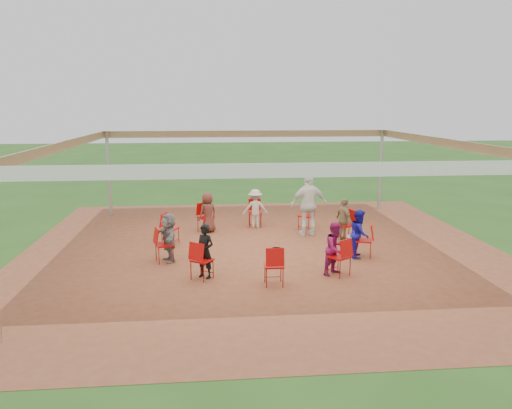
{
  "coord_description": "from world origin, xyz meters",
  "views": [
    {
      "loc": [
        -1.42,
        -13.1,
        3.93
      ],
      "look_at": [
        -0.15,
        0.3,
        1.23
      ],
      "focal_mm": 35.0,
      "sensor_mm": 36.0,
      "label": 1
    }
  ],
  "objects": [
    {
      "name": "chair_7",
      "position": [
        -1.62,
        -2.16,
        0.45
      ],
      "size": [
        0.6,
        0.6,
        0.9
      ],
      "primitive_type": null,
      "rotation": [
        0.0,
        0.0,
        -0.64
      ],
      "color": "#C10806",
      "rests_on": "ground"
    },
    {
      "name": "chair_8",
      "position": [
        -0.04,
        -2.71,
        0.45
      ],
      "size": [
        0.43,
        0.45,
        0.9
      ],
      "primitive_type": null,
      "rotation": [
        0.0,
        0.0,
        -0.02
      ],
      "color": "#C10806",
      "rests_on": "ground"
    },
    {
      "name": "chair_5",
      "position": [
        -2.56,
        0.88,
        0.45
      ],
      "size": [
        0.55,
        0.54,
        0.9
      ],
      "primitive_type": null,
      "rotation": [
        0.0,
        0.0,
        -1.9
      ],
      "color": "#C10806",
      "rests_on": "ground"
    },
    {
      "name": "person_seated_2",
      "position": [
        0.04,
        2.59,
        0.63
      ],
      "size": [
        0.82,
        0.41,
        1.25
      ],
      "primitive_type": "imported",
      "rotation": [
        0.0,
        0.0,
        3.13
      ],
      "color": "#B8B7A4",
      "rests_on": "ground"
    },
    {
      "name": "person_seated_4",
      "position": [
        -2.47,
        -0.76,
        0.63
      ],
      "size": [
        0.76,
        1.24,
        1.25
      ],
      "primitive_type": "imported",
      "rotation": [
        0.0,
        0.0,
        -1.27
      ],
      "color": "slate",
      "rests_on": "ground"
    },
    {
      "name": "chair_0",
      "position": [
        2.56,
        -0.88,
        0.45
      ],
      "size": [
        0.55,
        0.54,
        0.9
      ],
      "primitive_type": null,
      "rotation": [
        0.0,
        0.0,
        1.24
      ],
      "color": "#C10806",
      "rests_on": "ground"
    },
    {
      "name": "person_seated_6",
      "position": [
        1.49,
        -2.12,
        0.63
      ],
      "size": [
        0.7,
        0.64,
        1.25
      ],
      "primitive_type": "imported",
      "rotation": [
        0.0,
        0.0,
        0.61
      ],
      "color": "#8D1758",
      "rests_on": "ground"
    },
    {
      "name": "person_seated_1",
      "position": [
        2.47,
        0.76,
        0.63
      ],
      "size": [
        0.58,
        0.81,
        1.25
      ],
      "primitive_type": "imported",
      "rotation": [
        0.0,
        0.0,
        1.87
      ],
      "color": "#94825A",
      "rests_on": "ground"
    },
    {
      "name": "tent",
      "position": [
        0.0,
        0.0,
        2.37
      ],
      "size": [
        10.33,
        10.33,
        3.0
      ],
      "color": "#B2B2B7",
      "rests_on": "ground"
    },
    {
      "name": "chair_2",
      "position": [
        1.62,
        2.16,
        0.45
      ],
      "size": [
        0.6,
        0.6,
        0.9
      ],
      "primitive_type": null,
      "rotation": [
        0.0,
        0.0,
        2.5
      ],
      "color": "#C10806",
      "rests_on": "ground"
    },
    {
      "name": "cable_coil",
      "position": [
        0.41,
        0.04,
        0.02
      ],
      "size": [
        0.36,
        0.36,
        0.03
      ],
      "rotation": [
        0.0,
        0.0,
        -0.27
      ],
      "color": "black",
      "rests_on": "ground"
    },
    {
      "name": "chair_1",
      "position": [
        2.59,
        0.8,
        0.45
      ],
      "size": [
        0.54,
        0.53,
        0.9
      ],
      "primitive_type": null,
      "rotation": [
        0.0,
        0.0,
        1.87
      ],
      "color": "#C10806",
      "rests_on": "ground"
    },
    {
      "name": "person_seated_0",
      "position": [
        2.45,
        -0.84,
        0.63
      ],
      "size": [
        0.53,
        0.69,
        1.25
      ],
      "primitive_type": "imported",
      "rotation": [
        0.0,
        0.0,
        1.24
      ],
      "color": "#17149C",
      "rests_on": "ground"
    },
    {
      "name": "chair_3",
      "position": [
        0.04,
        2.71,
        0.45
      ],
      "size": [
        0.43,
        0.45,
        0.9
      ],
      "primitive_type": null,
      "rotation": [
        0.0,
        0.0,
        3.13
      ],
      "color": "#C10806",
      "rests_on": "ground"
    },
    {
      "name": "person_seated_5",
      "position": [
        -1.55,
        -2.07,
        0.63
      ],
      "size": [
        0.55,
        0.51,
        1.25
      ],
      "primitive_type": "imported",
      "rotation": [
        0.0,
        0.0,
        -0.64
      ],
      "color": "black",
      "rests_on": "ground"
    },
    {
      "name": "chair_9",
      "position": [
        1.56,
        -2.21,
        0.45
      ],
      "size": [
        0.6,
        0.6,
        0.9
      ],
      "primitive_type": null,
      "rotation": [
        0.0,
        0.0,
        0.61
      ],
      "color": "#C10806",
      "rests_on": "ground"
    },
    {
      "name": "ground",
      "position": [
        0.0,
        0.0,
        0.0
      ],
      "size": [
        80.0,
        80.0,
        0.0
      ],
      "primitive_type": "plane",
      "color": "#254F18",
      "rests_on": "ground"
    },
    {
      "name": "chair_6",
      "position": [
        -2.59,
        -0.8,
        0.45
      ],
      "size": [
        0.54,
        0.53,
        0.9
      ],
      "primitive_type": null,
      "rotation": [
        0.0,
        0.0,
        -1.27
      ],
      "color": "#C10806",
      "rests_on": "ground"
    },
    {
      "name": "chair_4",
      "position": [
        -1.56,
        2.21,
        0.45
      ],
      "size": [
        0.6,
        0.6,
        0.9
      ],
      "primitive_type": null,
      "rotation": [
        0.0,
        0.0,
        -2.53
      ],
      "color": "#C10806",
      "rests_on": "ground"
    },
    {
      "name": "standing_person",
      "position": [
        1.55,
        1.43,
        0.97
      ],
      "size": [
        1.18,
        0.69,
        1.92
      ],
      "primitive_type": "imported",
      "rotation": [
        0.0,
        0.0,
        3.25
      ],
      "color": "white",
      "rests_on": "ground"
    },
    {
      "name": "laptop",
      "position": [
        2.29,
        -0.78,
        0.59
      ],
      "size": [
        0.32,
        0.36,
        0.2
      ],
      "rotation": [
        0.0,
        0.0,
        1.24
      ],
      "color": "#B7B7BC",
      "rests_on": "ground"
    },
    {
      "name": "person_seated_3",
      "position": [
        -1.49,
        2.12,
        0.63
      ],
      "size": [
        0.7,
        0.63,
        1.25
      ],
      "primitive_type": "imported",
      "rotation": [
        0.0,
        0.0,
        -2.53
      ],
      "color": "#592B23",
      "rests_on": "ground"
    },
    {
      "name": "dirt_patch",
      "position": [
        0.0,
        0.0,
        0.01
      ],
      "size": [
        13.0,
        13.0,
        0.0
      ],
      "primitive_type": "plane",
      "color": "brown",
      "rests_on": "ground"
    }
  ]
}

